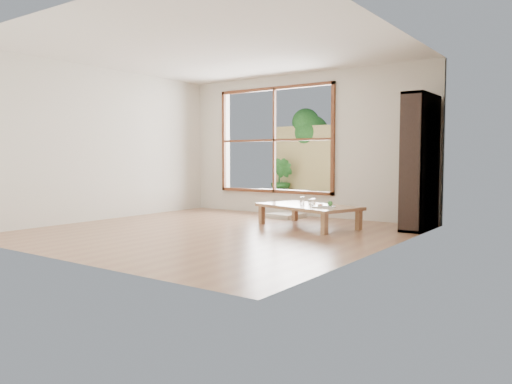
% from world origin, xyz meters
% --- Properties ---
extents(ground, '(5.00, 5.00, 0.00)m').
position_xyz_m(ground, '(0.00, 0.00, 0.00)').
color(ground, '#966C4B').
rests_on(ground, ground).
extents(low_table, '(1.74, 1.29, 0.34)m').
position_xyz_m(low_table, '(0.84, 1.19, 0.30)').
color(low_table, tan).
rests_on(low_table, ground).
extents(floor_cushion, '(0.60, 0.60, 0.08)m').
position_xyz_m(floor_cushion, '(-0.07, 2.00, 0.04)').
color(floor_cushion, beige).
rests_on(floor_cushion, ground).
extents(bookshelf, '(0.32, 0.90, 2.00)m').
position_xyz_m(bookshelf, '(2.32, 1.90, 1.00)').
color(bookshelf, black).
rests_on(bookshelf, ground).
extents(glass_tall, '(0.07, 0.07, 0.13)m').
position_xyz_m(glass_tall, '(0.77, 1.11, 0.40)').
color(glass_tall, silver).
rests_on(glass_tall, low_table).
extents(glass_mid, '(0.07, 0.07, 0.10)m').
position_xyz_m(glass_mid, '(0.93, 1.15, 0.39)').
color(glass_mid, silver).
rests_on(glass_mid, low_table).
extents(glass_short, '(0.07, 0.07, 0.09)m').
position_xyz_m(glass_short, '(0.85, 1.31, 0.39)').
color(glass_short, silver).
rests_on(glass_short, low_table).
extents(glass_small, '(0.06, 0.06, 0.08)m').
position_xyz_m(glass_small, '(0.80, 1.32, 0.38)').
color(glass_small, silver).
rests_on(glass_small, low_table).
extents(food_tray, '(0.37, 0.31, 0.10)m').
position_xyz_m(food_tray, '(1.22, 1.00, 0.36)').
color(food_tray, white).
rests_on(food_tray, low_table).
extents(deck, '(2.80, 2.00, 0.05)m').
position_xyz_m(deck, '(-0.60, 3.56, 0.00)').
color(deck, '#3E362D').
rests_on(deck, ground).
extents(garden_bench, '(1.20, 0.37, 0.38)m').
position_xyz_m(garden_bench, '(-0.95, 3.18, 0.34)').
color(garden_bench, black).
rests_on(garden_bench, deck).
extents(bamboo_fence, '(2.80, 0.06, 1.80)m').
position_xyz_m(bamboo_fence, '(-0.60, 4.56, 0.90)').
color(bamboo_fence, tan).
rests_on(bamboo_fence, ground).
extents(shrub_right, '(0.97, 0.88, 0.93)m').
position_xyz_m(shrub_right, '(0.32, 4.37, 0.49)').
color(shrub_right, '#265E22').
rests_on(shrub_right, deck).
extents(shrub_left, '(0.68, 0.61, 1.03)m').
position_xyz_m(shrub_left, '(-1.62, 4.28, 0.54)').
color(shrub_left, '#265E22').
rests_on(shrub_left, deck).
extents(garden_tree, '(1.04, 0.85, 2.22)m').
position_xyz_m(garden_tree, '(-1.28, 4.86, 1.63)').
color(garden_tree, '#4C3D2D').
rests_on(garden_tree, ground).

